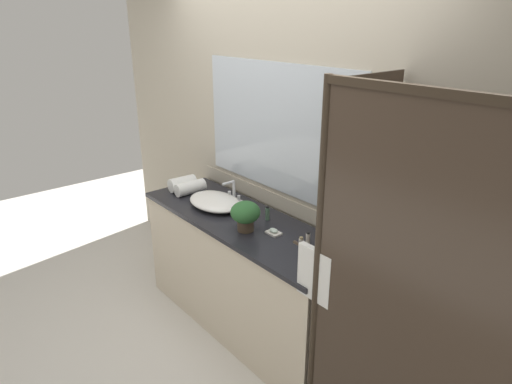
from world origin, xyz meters
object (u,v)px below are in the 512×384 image
faucet (233,194)px  potted_plant (245,214)px  amenity_bottle_conditioner (308,239)px  amenity_bottle_lotion (267,213)px  amenity_bottle_body_wash (301,243)px  rolled_towel_near_edge (182,184)px  rolled_towel_middle (190,188)px  sink_basin (215,201)px  soap_dish (274,232)px

faucet → potted_plant: potted_plant is taller
amenity_bottle_conditioner → amenity_bottle_lotion: bearing=172.3°
amenity_bottle_lotion → amenity_bottle_body_wash: amenity_bottle_lotion is taller
potted_plant → rolled_towel_near_edge: size_ratio=0.94×
faucet → rolled_towel_middle: 0.38m
sink_basin → soap_dish: 0.62m
amenity_bottle_body_wash → rolled_towel_near_edge: rolled_towel_near_edge is taller
rolled_towel_middle → soap_dish: bearing=1.8°
sink_basin → faucet: 0.17m
rolled_towel_near_edge → rolled_towel_middle: size_ratio=0.88×
faucet → rolled_towel_near_edge: 0.48m
faucet → rolled_towel_near_edge: size_ratio=0.78×
amenity_bottle_conditioner → rolled_towel_middle: (-1.22, -0.08, 0.01)m
faucet → soap_dish: size_ratio=1.70×
sink_basin → potted_plant: (0.46, -0.08, 0.08)m
faucet → potted_plant: size_ratio=0.83×
amenity_bottle_conditioner → faucet: bearing=174.1°
amenity_bottle_conditioner → rolled_towel_near_edge: 1.33m
rolled_towel_near_edge → rolled_towel_middle: 0.11m
potted_plant → soap_dish: (0.16, 0.11, -0.10)m
faucet → rolled_towel_middle: size_ratio=0.69×
soap_dish → rolled_towel_near_edge: rolled_towel_near_edge is taller
faucet → rolled_towel_middle: faucet is taller
soap_dish → amenity_bottle_conditioner: (0.26, 0.05, 0.03)m
potted_plant → soap_dish: potted_plant is taller
sink_basin → amenity_bottle_conditioner: (0.88, 0.08, 0.00)m
sink_basin → amenity_bottle_conditioner: 0.88m
soap_dish → rolled_towel_middle: (-0.96, -0.03, 0.04)m
soap_dish → amenity_bottle_body_wash: 0.25m
faucet → amenity_bottle_lotion: 0.43m
amenity_bottle_lotion → rolled_towel_near_edge: size_ratio=0.47×
potted_plant → amenity_bottle_body_wash: bearing=14.5°
sink_basin → rolled_towel_middle: rolled_towel_middle is taller
potted_plant → amenity_bottle_conditioner: bearing=21.1°
amenity_bottle_body_wash → rolled_towel_near_edge: 1.32m
soap_dish → rolled_towel_middle: 0.96m
faucet → amenity_bottle_lotion: faucet is taller
amenity_bottle_lotion → rolled_towel_middle: bearing=-169.4°
amenity_bottle_conditioner → rolled_towel_near_edge: bearing=-176.1°
faucet → rolled_towel_near_edge: faucet is taller
potted_plant → sink_basin: bearing=170.4°
amenity_bottle_body_wash → potted_plant: bearing=-165.5°
amenity_bottle_lotion → rolled_towel_middle: rolled_towel_middle is taller
faucet → potted_plant: 0.53m
potted_plant → amenity_bottle_conditioner: (0.42, 0.16, -0.07)m
amenity_bottle_conditioner → amenity_bottle_body_wash: bearing=-95.2°
rolled_towel_near_edge → amenity_bottle_conditioner: bearing=3.9°
soap_dish → rolled_towel_middle: rolled_towel_middle is taller
faucet → amenity_bottle_lotion: (0.43, -0.03, -0.00)m
potted_plant → faucet: bearing=151.5°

